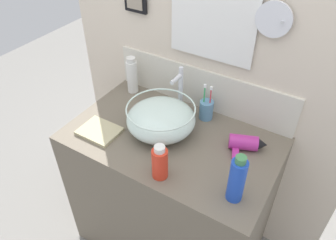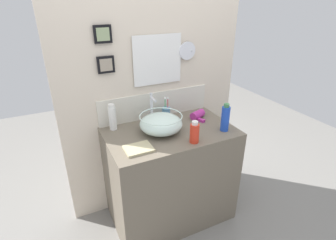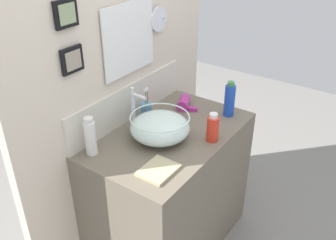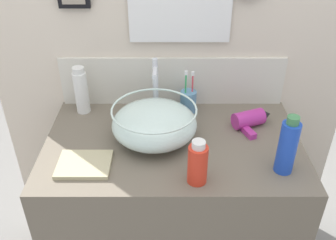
% 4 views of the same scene
% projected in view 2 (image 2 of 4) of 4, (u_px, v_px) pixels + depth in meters
% --- Properties ---
extents(ground_plane, '(6.00, 6.00, 0.00)m').
position_uv_depth(ground_plane, '(170.00, 212.00, 2.42)').
color(ground_plane, gray).
extents(vanity_counter, '(1.01, 0.61, 0.85)m').
position_uv_depth(vanity_counter, '(170.00, 175.00, 2.23)').
color(vanity_counter, '#6B6051').
rests_on(vanity_counter, ground).
extents(back_panel, '(1.58, 0.10, 2.36)m').
position_uv_depth(back_panel, '(153.00, 79.00, 2.18)').
color(back_panel, beige).
rests_on(back_panel, ground).
extents(glass_bowl_sink, '(0.33, 0.33, 0.14)m').
position_uv_depth(glass_bowl_sink, '(161.00, 123.00, 2.01)').
color(glass_bowl_sink, silver).
rests_on(glass_bowl_sink, vanity_counter).
extents(faucet, '(0.02, 0.10, 0.26)m').
position_uv_depth(faucet, '(152.00, 107.00, 2.12)').
color(faucet, silver).
rests_on(faucet, vanity_counter).
extents(hair_drier, '(0.18, 0.17, 0.07)m').
position_uv_depth(hair_drier, '(199.00, 114.00, 2.25)').
color(hair_drier, '#B22D8C').
rests_on(hair_drier, vanity_counter).
extents(toothbrush_cup, '(0.07, 0.07, 0.20)m').
position_uv_depth(toothbrush_cup, '(166.00, 113.00, 2.24)').
color(toothbrush_cup, '#598CB2').
rests_on(toothbrush_cup, vanity_counter).
extents(lotion_bottle, '(0.06, 0.06, 0.21)m').
position_uv_depth(lotion_bottle, '(112.00, 117.00, 2.04)').
color(lotion_bottle, white).
rests_on(lotion_bottle, vanity_counter).
extents(soap_dispenser, '(0.07, 0.07, 0.17)m').
position_uv_depth(soap_dispenser, '(194.00, 133.00, 1.86)').
color(soap_dispenser, red).
rests_on(soap_dispenser, vanity_counter).
extents(spray_bottle, '(0.06, 0.06, 0.22)m').
position_uv_depth(spray_bottle, '(225.00, 118.00, 2.02)').
color(spray_bottle, blue).
rests_on(spray_bottle, vanity_counter).
extents(hand_towel, '(0.19, 0.15, 0.02)m').
position_uv_depth(hand_towel, '(138.00, 149.00, 1.80)').
color(hand_towel, tan).
rests_on(hand_towel, vanity_counter).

